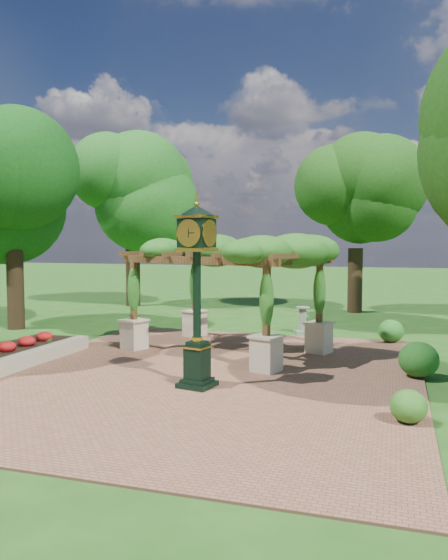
% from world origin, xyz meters
% --- Properties ---
extents(ground, '(120.00, 120.00, 0.00)m').
position_xyz_m(ground, '(0.00, 0.00, 0.00)').
color(ground, '#1E4714').
rests_on(ground, ground).
extents(brick_plaza, '(10.00, 12.00, 0.04)m').
position_xyz_m(brick_plaza, '(0.00, 1.00, 0.02)').
color(brick_plaza, brown).
rests_on(brick_plaza, ground).
extents(border_wall, '(0.35, 5.00, 0.40)m').
position_xyz_m(border_wall, '(-4.60, 0.50, 0.20)').
color(border_wall, '#C6B793').
rests_on(border_wall, ground).
extents(flower_bed, '(1.50, 5.00, 0.36)m').
position_xyz_m(flower_bed, '(-5.50, 0.50, 0.18)').
color(flower_bed, red).
rests_on(flower_bed, ground).
extents(pedestal_clock, '(0.93, 0.93, 4.03)m').
position_xyz_m(pedestal_clock, '(0.23, -0.17, 2.42)').
color(pedestal_clock, black).
rests_on(pedestal_clock, brick_plaza).
extents(pergola, '(6.18, 4.95, 3.38)m').
position_xyz_m(pergola, '(-0.38, 3.79, 2.78)').
color(pergola, beige).
rests_on(pergola, brick_plaza).
extents(sundial, '(0.68, 0.68, 0.93)m').
position_xyz_m(sundial, '(1.23, 7.80, 0.41)').
color(sundial, gray).
rests_on(sundial, ground).
extents(shrub_front, '(0.86, 0.86, 0.59)m').
position_xyz_m(shrub_front, '(4.58, -1.28, 0.33)').
color(shrub_front, '#2B5E1A').
rests_on(shrub_front, brick_plaza).
extents(shrub_mid, '(1.08, 1.08, 0.83)m').
position_xyz_m(shrub_mid, '(4.88, 2.18, 0.46)').
color(shrub_mid, '#1A4F16').
rests_on(shrub_mid, brick_plaza).
extents(shrub_back, '(1.04, 1.04, 0.72)m').
position_xyz_m(shrub_back, '(4.22, 6.67, 0.40)').
color(shrub_back, '#21611C').
rests_on(shrub_back, brick_plaza).
extents(tree_west_near, '(4.06, 4.06, 7.50)m').
position_xyz_m(tree_west_near, '(-9.00, 5.55, 5.15)').
color(tree_west_near, '#302013').
rests_on(tree_west_near, ground).
extents(tree_west_far, '(4.80, 4.80, 7.95)m').
position_xyz_m(tree_west_far, '(-8.26, 13.48, 5.46)').
color(tree_west_far, '#311F13').
rests_on(tree_west_far, ground).
extents(tree_north, '(3.93, 3.93, 7.53)m').
position_xyz_m(tree_north, '(2.57, 14.17, 5.16)').
color(tree_north, '#332314').
rests_on(tree_north, ground).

